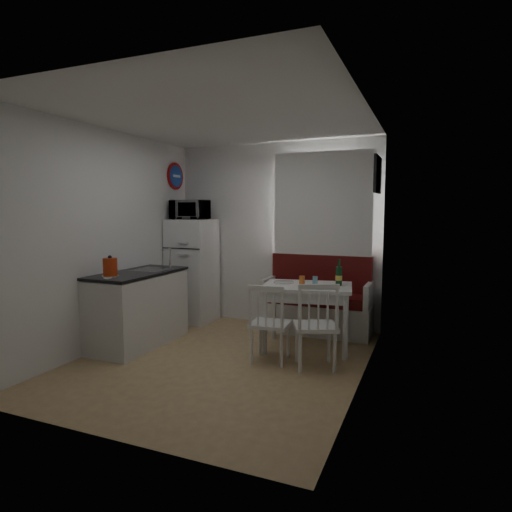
{
  "coord_description": "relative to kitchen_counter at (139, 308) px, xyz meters",
  "views": [
    {
      "loc": [
        2.08,
        -4.05,
        1.63
      ],
      "look_at": [
        0.21,
        0.5,
        1.12
      ],
      "focal_mm": 30.0,
      "sensor_mm": 36.0,
      "label": 1
    }
  ],
  "objects": [
    {
      "name": "fridge",
      "position": [
        0.02,
        1.24,
        0.3
      ],
      "size": [
        0.6,
        0.6,
        1.51
      ],
      "primitive_type": "cube",
      "color": "white",
      "rests_on": "floor"
    },
    {
      "name": "drinking_glass_blue",
      "position": [
        2.03,
        0.66,
        0.36
      ],
      "size": [
        0.06,
        0.06,
        0.1
      ],
      "primitive_type": "cylinder",
      "color": "#7EBBD6",
      "rests_on": "dining_table"
    },
    {
      "name": "curtain",
      "position": [
        1.9,
        1.49,
        1.22
      ],
      "size": [
        1.35,
        0.02,
        1.5
      ],
      "primitive_type": "cube",
      "color": "white",
      "rests_on": "wall_back"
    },
    {
      "name": "chair_right",
      "position": [
        2.2,
        -0.05,
        0.11
      ],
      "size": [
        0.55,
        0.55,
        0.49
      ],
      "rotation": [
        0.0,
        0.0,
        0.4
      ],
      "color": "silver",
      "rests_on": "floor"
    },
    {
      "name": "kettle",
      "position": [
        0.05,
        -0.54,
        0.57
      ],
      "size": [
        0.18,
        0.18,
        0.24
      ],
      "primitive_type": "cylinder",
      "color": "#B5300E",
      "rests_on": "kitchen_counter"
    },
    {
      "name": "window",
      "position": [
        1.9,
        1.56,
        1.17
      ],
      "size": [
        1.22,
        0.06,
        1.47
      ],
      "primitive_type": "cube",
      "color": "silver",
      "rests_on": "wall_back"
    },
    {
      "name": "plate",
      "position": [
        1.65,
        0.63,
        0.32
      ],
      "size": [
        0.24,
        0.24,
        0.02
      ],
      "primitive_type": "cylinder",
      "color": "white",
      "rests_on": "dining_table"
    },
    {
      "name": "floor",
      "position": [
        1.2,
        -0.16,
        -0.46
      ],
      "size": [
        3.0,
        3.5,
        0.02
      ],
      "primitive_type": "cube",
      "color": "tan",
      "rests_on": "ground"
    },
    {
      "name": "chair_left",
      "position": [
        1.7,
        -0.04,
        0.08
      ],
      "size": [
        0.43,
        0.42,
        0.46
      ],
      "rotation": [
        0.0,
        0.0,
        0.08
      ],
      "color": "silver",
      "rests_on": "floor"
    },
    {
      "name": "dining_table",
      "position": [
        1.95,
        0.61,
        0.23
      ],
      "size": [
        1.14,
        0.89,
        0.77
      ],
      "rotation": [
        0.0,
        0.0,
        0.17
      ],
      "color": "silver",
      "rests_on": "floor"
    },
    {
      "name": "wall_left",
      "position": [
        -0.3,
        -0.16,
        0.84
      ],
      "size": [
        0.02,
        3.5,
        2.6
      ],
      "primitive_type": "cube",
      "color": "white",
      "rests_on": "floor"
    },
    {
      "name": "wine_bottle",
      "position": [
        2.3,
        0.71,
        0.47
      ],
      "size": [
        0.08,
        0.08,
        0.31
      ],
      "primitive_type": null,
      "color": "#133D20",
      "rests_on": "dining_table"
    },
    {
      "name": "wall_sign",
      "position": [
        -0.27,
        1.29,
        1.69
      ],
      "size": [
        0.03,
        0.4,
        0.4
      ],
      "primitive_type": "cylinder",
      "rotation": [
        0.0,
        1.57,
        0.0
      ],
      "color": "#1A42A1",
      "rests_on": "wall_left"
    },
    {
      "name": "kitchen_counter",
      "position": [
        0.0,
        0.0,
        0.0
      ],
      "size": [
        0.62,
        1.32,
        1.16
      ],
      "color": "silver",
      "rests_on": "floor"
    },
    {
      "name": "bench",
      "position": [
        1.89,
        1.36,
        -0.11
      ],
      "size": [
        1.45,
        0.56,
        1.04
      ],
      "color": "silver",
      "rests_on": "floor"
    },
    {
      "name": "wall_back",
      "position": [
        1.2,
        1.59,
        0.84
      ],
      "size": [
        3.0,
        0.02,
        2.6
      ],
      "primitive_type": "cube",
      "color": "white",
      "rests_on": "floor"
    },
    {
      "name": "ceiling",
      "position": [
        1.2,
        -0.16,
        2.14
      ],
      "size": [
        3.0,
        3.5,
        0.02
      ],
      "primitive_type": "cube",
      "color": "white",
      "rests_on": "wall_back"
    },
    {
      "name": "microwave",
      "position": [
        0.02,
        1.19,
        1.2
      ],
      "size": [
        0.51,
        0.34,
        0.28
      ],
      "primitive_type": "imported",
      "color": "white",
      "rests_on": "fridge"
    },
    {
      "name": "picture_frame",
      "position": [
        2.67,
        0.94,
        1.59
      ],
      "size": [
        0.04,
        0.52,
        0.42
      ],
      "primitive_type": "cube",
      "color": "black",
      "rests_on": "wall_right"
    },
    {
      "name": "wall_front",
      "position": [
        1.2,
        -1.91,
        0.84
      ],
      "size": [
        3.0,
        0.02,
        2.6
      ],
      "primitive_type": "cube",
      "color": "white",
      "rests_on": "floor"
    },
    {
      "name": "drinking_glass_orange",
      "position": [
        1.9,
        0.56,
        0.37
      ],
      "size": [
        0.07,
        0.07,
        0.11
      ],
      "primitive_type": "cylinder",
      "color": "orange",
      "rests_on": "dining_table"
    },
    {
      "name": "wall_right",
      "position": [
        2.7,
        -0.16,
        0.84
      ],
      "size": [
        0.02,
        3.5,
        2.6
      ],
      "primitive_type": "cube",
      "color": "white",
      "rests_on": "floor"
    }
  ]
}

